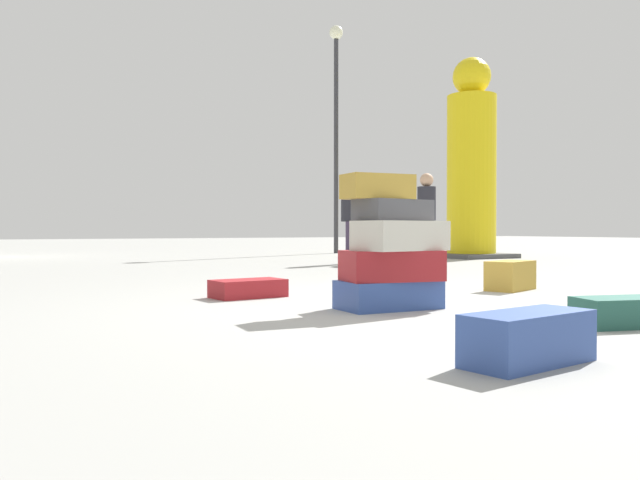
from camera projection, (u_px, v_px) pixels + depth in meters
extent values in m
plane|color=#9E9E99|center=(431.00, 307.00, 5.25)|extent=(80.00, 80.00, 0.00)
cube|color=#334F99|center=(389.00, 295.00, 5.13)|extent=(0.81, 0.45, 0.23)
cube|color=maroon|center=(392.00, 266.00, 5.10)|extent=(0.82, 0.53, 0.24)
cube|color=beige|center=(400.00, 236.00, 5.08)|extent=(0.78, 0.50, 0.23)
cube|color=#4C4C51|center=(393.00, 210.00, 5.19)|extent=(0.66, 0.42, 0.17)
cube|color=#B28C33|center=(378.00, 187.00, 5.12)|extent=(0.56, 0.33, 0.20)
cube|color=maroon|center=(248.00, 288.00, 5.99)|extent=(0.70, 0.44, 0.17)
cube|color=#334F99|center=(528.00, 338.00, 3.02)|extent=(0.73, 0.39, 0.25)
cube|color=#B28C33|center=(510.00, 276.00, 6.70)|extent=(0.66, 0.50, 0.31)
cube|color=#26594C|center=(619.00, 312.00, 4.19)|extent=(0.61, 0.45, 0.19)
cylinder|color=#3F334C|center=(349.00, 243.00, 11.86)|extent=(0.12, 0.12, 0.78)
cylinder|color=#3F334C|center=(349.00, 243.00, 11.65)|extent=(0.12, 0.12, 0.78)
cylinder|color=#26262D|center=(349.00, 206.00, 11.74)|extent=(0.30, 0.30, 0.59)
sphere|color=tan|center=(349.00, 184.00, 11.74)|extent=(0.22, 0.22, 0.22)
cylinder|color=brown|center=(429.00, 244.00, 10.57)|extent=(0.12, 0.12, 0.78)
cylinder|color=brown|center=(424.00, 244.00, 10.39)|extent=(0.12, 0.12, 0.78)
cylinder|color=#26262D|center=(427.00, 204.00, 10.47)|extent=(0.30, 0.30, 0.55)
sphere|color=tan|center=(427.00, 180.00, 10.47)|extent=(0.22, 0.22, 0.22)
cylinder|color=yellow|center=(471.00, 177.00, 14.34)|extent=(1.08, 1.08, 3.61)
sphere|color=yellow|center=(472.00, 77.00, 14.30)|extent=(0.84, 0.84, 0.84)
cube|color=#4C4C4C|center=(471.00, 255.00, 14.37)|extent=(1.52, 1.52, 0.10)
cylinder|color=#333338|center=(336.00, 145.00, 16.99)|extent=(0.12, 0.12, 5.71)
sphere|color=#F2F2CC|center=(336.00, 32.00, 16.94)|extent=(0.36, 0.36, 0.36)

